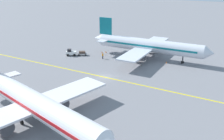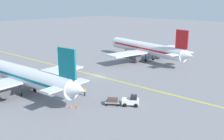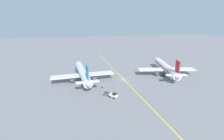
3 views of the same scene
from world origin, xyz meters
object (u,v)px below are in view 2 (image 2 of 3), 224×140
traffic_cone_mid_apron (174,62)px  baggage_tug_white (131,101)px  traffic_cone_far_edge (70,106)px  airplane_at_gate (22,75)px  airplane_adjacent_stand (146,49)px  traffic_cone_near_nose (15,83)px  baggage_cart_trailing (113,101)px  ground_crew_worker (85,91)px  traffic_cone_by_wingtip (77,106)px

traffic_cone_mid_apron → baggage_tug_white: bearing=-161.6°
traffic_cone_mid_apron → traffic_cone_far_edge: (-42.07, -4.27, 0.00)m
airplane_at_gate → traffic_cone_mid_apron: (43.73, -8.82, -3.43)m
airplane_adjacent_stand → traffic_cone_near_nose: 40.86m
airplane_at_gate → baggage_cart_trailing: airplane_at_gate is taller
baggage_cart_trailing → ground_crew_worker: ground_crew_worker is taller
baggage_tug_white → traffic_cone_far_edge: bearing=138.1°
baggage_tug_white → traffic_cone_near_nose: bearing=107.1°
ground_crew_worker → airplane_at_gate: bearing=124.5°
airplane_at_gate → baggage_cart_trailing: (7.63, -17.55, -2.95)m
airplane_adjacent_stand → baggage_cart_trailing: size_ratio=12.09×
traffic_cone_mid_apron → airplane_adjacent_stand: bearing=104.0°
ground_crew_worker → traffic_cone_mid_apron: 36.55m
traffic_cone_near_nose → traffic_cone_far_edge: same height
traffic_cone_near_nose → traffic_cone_mid_apron: bearing=-19.7°
airplane_adjacent_stand → traffic_cone_near_nose: bearing=170.7°
airplane_at_gate → baggage_tug_white: (9.58, -20.21, -2.81)m
baggage_tug_white → traffic_cone_near_nose: baggage_tug_white is taller
airplane_adjacent_stand → traffic_cone_mid_apron: bearing=-76.0°
traffic_cone_far_edge → airplane_adjacent_stand: bearing=17.9°
baggage_tug_white → baggage_cart_trailing: bearing=126.3°
baggage_cart_trailing → traffic_cone_mid_apron: (36.10, 8.73, -0.49)m
traffic_cone_near_nose → traffic_cone_far_edge: (0.26, -19.44, 0.00)m
traffic_cone_by_wingtip → baggage_tug_white: bearing=-41.5°
baggage_tug_white → airplane_at_gate: bearing=115.4°
airplane_adjacent_stand → baggage_cart_trailing: bearing=-153.0°
airplane_adjacent_stand → baggage_cart_trailing: (-33.95, -17.33, -2.95)m
baggage_tug_white → ground_crew_worker: baggage_tug_white is taller
ground_crew_worker → traffic_cone_far_edge: 6.18m
traffic_cone_mid_apron → airplane_at_gate: bearing=168.6°
airplane_adjacent_stand → traffic_cone_by_wingtip: (-39.06, -13.73, -3.43)m
traffic_cone_near_nose → traffic_cone_mid_apron: (42.33, -15.17, 0.00)m
baggage_tug_white → baggage_cart_trailing: 3.30m
traffic_cone_mid_apron → traffic_cone_far_edge: bearing=-174.2°
ground_crew_worker → traffic_cone_far_edge: ground_crew_worker is taller
traffic_cone_near_nose → baggage_cart_trailing: bearing=-75.4°
airplane_adjacent_stand → baggage_tug_white: airplane_adjacent_stand is taller
airplane_at_gate → baggage_tug_white: airplane_at_gate is taller
airplane_at_gate → traffic_cone_near_nose: (1.39, 6.35, -3.43)m
traffic_cone_near_nose → traffic_cone_far_edge: bearing=-89.2°
airplane_at_gate → airplane_adjacent_stand: 41.58m
airplane_at_gate → traffic_cone_by_wingtip: airplane_at_gate is taller
traffic_cone_far_edge → traffic_cone_mid_apron: bearing=5.8°
traffic_cone_far_edge → baggage_tug_white: bearing=-41.9°
airplane_at_gate → airplane_adjacent_stand: same height
airplane_at_gate → traffic_cone_mid_apron: bearing=-11.4°
traffic_cone_by_wingtip → traffic_cone_far_edge: (-0.86, 0.86, 0.00)m
airplane_at_gate → ground_crew_worker: size_ratio=21.16×
ground_crew_worker → traffic_cone_mid_apron: size_ratio=3.05×
traffic_cone_mid_apron → traffic_cone_by_wingtip: bearing=-172.9°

